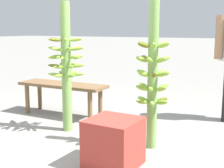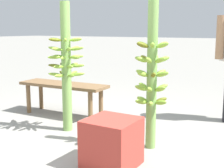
# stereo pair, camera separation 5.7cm
# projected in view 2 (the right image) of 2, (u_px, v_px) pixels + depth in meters

# --- Properties ---
(ground_plane) EXTENTS (80.00, 80.00, 0.00)m
(ground_plane) POSITION_uv_depth(u_px,v_px,m) (88.00, 148.00, 3.20)
(ground_plane) COLOR gray
(banana_stalk_left) EXTENTS (0.43, 0.43, 1.51)m
(banana_stalk_left) POSITION_uv_depth(u_px,v_px,m) (66.00, 65.00, 3.63)
(banana_stalk_left) COLOR #7AA851
(banana_stalk_left) RESTS_ON ground_plane
(banana_stalk_center) EXTENTS (0.36, 0.36, 1.57)m
(banana_stalk_center) POSITION_uv_depth(u_px,v_px,m) (152.00, 72.00, 3.08)
(banana_stalk_center) COLOR #7AA851
(banana_stalk_center) RESTS_ON ground_plane
(market_bench) EXTENTS (1.30, 0.44, 0.46)m
(market_bench) POSITION_uv_depth(u_px,v_px,m) (63.00, 89.00, 4.35)
(market_bench) COLOR brown
(market_bench) RESTS_ON ground_plane
(produce_crate) EXTENTS (0.43, 0.43, 0.43)m
(produce_crate) POSITION_uv_depth(u_px,v_px,m) (112.00, 143.00, 2.74)
(produce_crate) COLOR #B2382D
(produce_crate) RESTS_ON ground_plane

